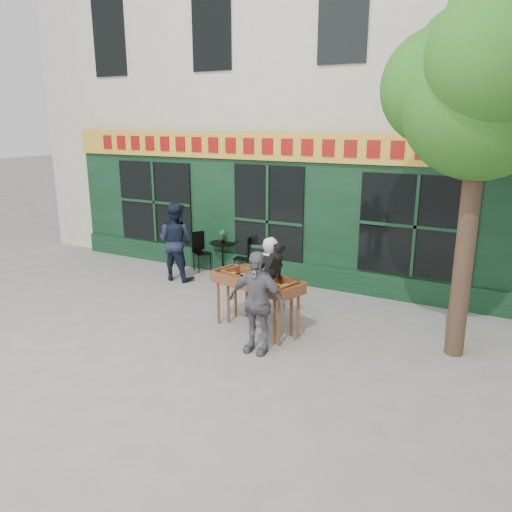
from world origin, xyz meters
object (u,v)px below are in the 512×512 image
Objects in this scene: dog at (271,262)px; woman at (271,278)px; book_cart_right at (262,285)px; book_cart_center at (254,285)px; man_right at (257,302)px; bistro_table at (223,251)px; man_left at (176,241)px.

dog is 0.94m from woman.
dog reaches higher than book_cart_right.
book_cart_center is 2.67× the size of dog.
man_right is (0.30, -0.75, -0.00)m from book_cart_right.
book_cart_right is at bearing -46.85° from bistro_table.
bistro_table is (-2.67, 3.28, -0.27)m from man_right.
bistro_table is 0.43× the size of man_left.
man_left is (-3.28, 1.75, -0.40)m from dog.
bistro_table is (-2.37, 2.53, -0.28)m from book_cart_right.
book_cart_right is 0.99× the size of man_right.
book_cart_center reaches higher than bistro_table.
book_cart_center is 0.90× the size of man_left.
man_right is 4.24m from bistro_table.
dog is 3.74m from man_left.
man_left is at bearing 171.44° from book_cart_right.
man_right is 4.15m from man_left.
man_left reaches higher than bistro_table.
woman is at bearing 130.02° from dog.
woman is 0.93× the size of man_right.
man_left is (-2.93, 1.05, 0.13)m from woman.
book_cart_right is (0.14, 0.04, 0.00)m from book_cart_center.
man_right reaches higher than book_cart_right.
man_right reaches higher than bistro_table.
book_cart_center is 1.05× the size of woman.
woman is 3.12m from man_left.
woman is at bearing 122.68° from book_cart_right.
man_right is at bearing -50.83° from bistro_table.
man_right is (0.44, -1.36, 0.05)m from woman.
book_cart_center is 0.98× the size of man_right.
dog is 0.52m from book_cart_right.
book_cart_right is at bearing 170.88° from dog.
man_left reaches higher than man_right.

